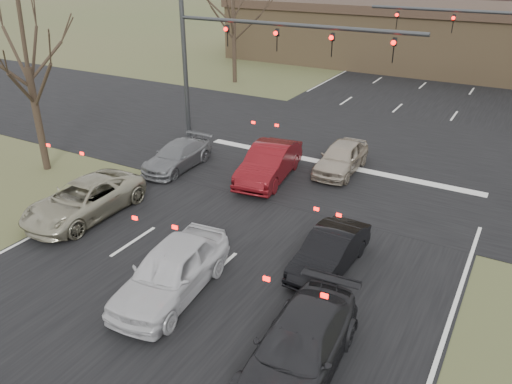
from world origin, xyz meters
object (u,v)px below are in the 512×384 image
at_px(building, 471,39).
at_px(car_grey_ahead, 177,156).
at_px(mast_arm_near, 239,46).
at_px(car_white_sedan, 171,271).
at_px(car_silver_suv, 84,200).
at_px(car_silver_ahead, 341,157).
at_px(car_black_hatch, 330,251).
at_px(car_charcoal_sedan, 299,348).
at_px(car_red_ahead, 269,163).

xyz_separation_m(building, car_grey_ahead, (-8.26, -28.92, -2.07)).
relative_size(mast_arm_near, car_white_sedan, 2.64).
bearing_deg(car_white_sedan, car_silver_suv, 153.52).
xyz_separation_m(car_silver_suv, car_grey_ahead, (0.13, 5.50, -0.09)).
xyz_separation_m(car_white_sedan, car_silver_ahead, (1.00, 11.05, -0.09)).
bearing_deg(car_white_sedan, mast_arm_near, 106.09).
xyz_separation_m(car_silver_suv, car_black_hatch, (9.39, 1.30, -0.06)).
relative_size(car_white_sedan, car_charcoal_sedan, 0.98).
relative_size(car_black_hatch, car_charcoal_sedan, 0.80).
xyz_separation_m(car_grey_ahead, car_red_ahead, (4.31, 0.97, 0.18)).
bearing_deg(car_charcoal_sedan, car_grey_ahead, 136.95).
bearing_deg(car_red_ahead, building, 74.08).
height_order(mast_arm_near, car_silver_suv, mast_arm_near).
bearing_deg(car_red_ahead, car_grey_ahead, -175.21).
relative_size(car_charcoal_sedan, car_red_ahead, 1.01).
bearing_deg(car_grey_ahead, car_black_hatch, -26.08).
distance_m(car_white_sedan, car_red_ahead, 8.78).
bearing_deg(car_charcoal_sedan, car_red_ahead, 118.77).
bearing_deg(car_white_sedan, car_grey_ahead, 120.73).
bearing_deg(car_charcoal_sedan, mast_arm_near, 123.32).
height_order(car_silver_suv, car_silver_ahead, car_silver_ahead).
height_order(car_silver_suv, car_white_sedan, car_white_sedan).
bearing_deg(car_red_ahead, car_silver_suv, -132.35).
bearing_deg(mast_arm_near, building, 73.87).
distance_m(car_charcoal_sedan, car_silver_ahead, 12.44).
bearing_deg(car_charcoal_sedan, car_black_hatch, 99.73).
relative_size(mast_arm_near, car_black_hatch, 3.20).
bearing_deg(car_black_hatch, car_grey_ahead, 157.98).
bearing_deg(mast_arm_near, car_silver_suv, -97.00).
height_order(building, car_silver_suv, building).
relative_size(car_charcoal_sedan, car_grey_ahead, 1.15).
relative_size(car_white_sedan, car_red_ahead, 0.98).
bearing_deg(car_silver_suv, car_charcoal_sedan, -16.94).
distance_m(building, mast_arm_near, 26.14).
xyz_separation_m(car_charcoal_sedan, car_grey_ahead, (-10.26, 8.58, -0.09)).
distance_m(car_charcoal_sedan, car_grey_ahead, 13.37).
height_order(car_charcoal_sedan, car_silver_ahead, car_silver_ahead).
relative_size(building, car_white_sedan, 9.22).
distance_m(car_white_sedan, car_silver_ahead, 11.09).
xyz_separation_m(car_silver_suv, car_red_ahead, (4.44, 6.47, 0.09)).
distance_m(mast_arm_near, car_charcoal_sedan, 16.15).
height_order(building, car_white_sedan, building).
distance_m(car_silver_suv, car_black_hatch, 9.48).
relative_size(car_black_hatch, car_red_ahead, 0.81).
xyz_separation_m(car_silver_suv, car_silver_ahead, (6.89, 8.86, 0.00)).
relative_size(mast_arm_near, car_charcoal_sedan, 2.57).
bearing_deg(car_white_sedan, car_silver_ahead, 78.74).
bearing_deg(car_grey_ahead, car_silver_ahead, 24.77).
distance_m(car_grey_ahead, car_silver_ahead, 7.54).
height_order(car_black_hatch, car_grey_ahead, car_black_hatch).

